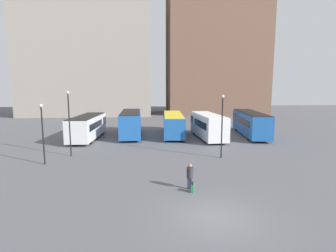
{
  "coord_description": "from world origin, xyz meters",
  "views": [
    {
      "loc": [
        -3.43,
        -12.0,
        6.38
      ],
      "look_at": [
        -0.88,
        17.38,
        2.07
      ],
      "focal_mm": 28.0,
      "sensor_mm": 36.0,
      "label": 1
    }
  ],
  "objects_px": {
    "bus_2": "(173,123)",
    "lamp_post_2": "(222,121)",
    "bus_0": "(88,126)",
    "bus_1": "(131,123)",
    "lamp_post_1": "(43,129)",
    "bus_4": "(250,123)",
    "lamp_post_0": "(69,119)",
    "suitcase": "(193,188)",
    "bus_3": "(208,125)",
    "traveler": "(190,174)"
  },
  "relations": [
    {
      "from": "bus_1",
      "to": "bus_3",
      "type": "distance_m",
      "value": 10.19
    },
    {
      "from": "traveler",
      "to": "lamp_post_1",
      "type": "xyz_separation_m",
      "value": [
        -11.24,
        6.46,
        2.04
      ]
    },
    {
      "from": "bus_2",
      "to": "lamp_post_2",
      "type": "bearing_deg",
      "value": -161.5
    },
    {
      "from": "bus_1",
      "to": "traveler",
      "type": "relative_size",
      "value": 6.02
    },
    {
      "from": "bus_2",
      "to": "bus_3",
      "type": "bearing_deg",
      "value": -118.76
    },
    {
      "from": "lamp_post_1",
      "to": "bus_0",
      "type": "bearing_deg",
      "value": 83.43
    },
    {
      "from": "bus_1",
      "to": "bus_4",
      "type": "xyz_separation_m",
      "value": [
        16.05,
        -1.11,
        -0.04
      ]
    },
    {
      "from": "bus_0",
      "to": "lamp_post_0",
      "type": "height_order",
      "value": "lamp_post_0"
    },
    {
      "from": "bus_4",
      "to": "suitcase",
      "type": "distance_m",
      "value": 21.91
    },
    {
      "from": "bus_0",
      "to": "lamp_post_2",
      "type": "relative_size",
      "value": 1.65
    },
    {
      "from": "traveler",
      "to": "bus_0",
      "type": "bearing_deg",
      "value": 49.04
    },
    {
      "from": "bus_0",
      "to": "bus_2",
      "type": "height_order",
      "value": "bus_0"
    },
    {
      "from": "bus_2",
      "to": "lamp_post_1",
      "type": "bearing_deg",
      "value": 140.51
    },
    {
      "from": "bus_1",
      "to": "lamp_post_0",
      "type": "bearing_deg",
      "value": 152.33
    },
    {
      "from": "bus_4",
      "to": "bus_2",
      "type": "bearing_deg",
      "value": 91.36
    },
    {
      "from": "bus_0",
      "to": "lamp_post_2",
      "type": "distance_m",
      "value": 17.51
    },
    {
      "from": "lamp_post_1",
      "to": "lamp_post_2",
      "type": "bearing_deg",
      "value": 2.91
    },
    {
      "from": "bus_4",
      "to": "bus_1",
      "type": "bearing_deg",
      "value": 93.78
    },
    {
      "from": "bus_1",
      "to": "bus_2",
      "type": "bearing_deg",
      "value": -90.68
    },
    {
      "from": "bus_0",
      "to": "lamp_post_0",
      "type": "distance_m",
      "value": 8.57
    },
    {
      "from": "bus_3",
      "to": "traveler",
      "type": "distance_m",
      "value": 17.5
    },
    {
      "from": "bus_3",
      "to": "traveler",
      "type": "height_order",
      "value": "bus_3"
    },
    {
      "from": "bus_3",
      "to": "lamp_post_0",
      "type": "relative_size",
      "value": 1.5
    },
    {
      "from": "bus_1",
      "to": "bus_4",
      "type": "distance_m",
      "value": 16.09
    },
    {
      "from": "bus_1",
      "to": "bus_3",
      "type": "height_order",
      "value": "bus_1"
    },
    {
      "from": "suitcase",
      "to": "bus_4",
      "type": "bearing_deg",
      "value": -11.72
    },
    {
      "from": "bus_4",
      "to": "lamp_post_0",
      "type": "relative_size",
      "value": 1.88
    },
    {
      "from": "bus_1",
      "to": "lamp_post_1",
      "type": "relative_size",
      "value": 1.98
    },
    {
      "from": "lamp_post_0",
      "to": "bus_4",
      "type": "bearing_deg",
      "value": 23.35
    },
    {
      "from": "bus_0",
      "to": "bus_4",
      "type": "relative_size",
      "value": 0.83
    },
    {
      "from": "traveler",
      "to": "suitcase",
      "type": "relative_size",
      "value": 2.28
    },
    {
      "from": "bus_0",
      "to": "bus_3",
      "type": "distance_m",
      "value": 15.14
    },
    {
      "from": "suitcase",
      "to": "lamp_post_0",
      "type": "height_order",
      "value": "lamp_post_0"
    },
    {
      "from": "bus_1",
      "to": "traveler",
      "type": "height_order",
      "value": "bus_1"
    },
    {
      "from": "bus_1",
      "to": "lamp_post_1",
      "type": "xyz_separation_m",
      "value": [
        -6.54,
        -12.88,
        1.26
      ]
    },
    {
      "from": "traveler",
      "to": "suitcase",
      "type": "xyz_separation_m",
      "value": [
        0.09,
        -0.51,
        -0.73
      ]
    },
    {
      "from": "suitcase",
      "to": "lamp_post_1",
      "type": "bearing_deg",
      "value": 77.69
    },
    {
      "from": "bus_1",
      "to": "lamp_post_2",
      "type": "xyz_separation_m",
      "value": [
        8.85,
        -12.09,
        1.62
      ]
    },
    {
      "from": "bus_4",
      "to": "traveler",
      "type": "bearing_deg",
      "value": 155.81
    },
    {
      "from": "bus_0",
      "to": "bus_4",
      "type": "xyz_separation_m",
      "value": [
        21.32,
        0.78,
        0.12
      ]
    },
    {
      "from": "bus_0",
      "to": "bus_3",
      "type": "relative_size",
      "value": 1.04
    },
    {
      "from": "bus_1",
      "to": "bus_3",
      "type": "relative_size",
      "value": 1.1
    },
    {
      "from": "bus_1",
      "to": "lamp_post_1",
      "type": "height_order",
      "value": "lamp_post_1"
    },
    {
      "from": "bus_0",
      "to": "lamp_post_1",
      "type": "height_order",
      "value": "lamp_post_1"
    },
    {
      "from": "bus_0",
      "to": "bus_1",
      "type": "distance_m",
      "value": 5.6
    },
    {
      "from": "bus_2",
      "to": "traveler",
      "type": "height_order",
      "value": "bus_2"
    },
    {
      "from": "traveler",
      "to": "suitcase",
      "type": "height_order",
      "value": "traveler"
    },
    {
      "from": "bus_3",
      "to": "traveler",
      "type": "bearing_deg",
      "value": 160.31
    },
    {
      "from": "bus_0",
      "to": "suitcase",
      "type": "xyz_separation_m",
      "value": [
        10.06,
        -17.95,
        -1.34
      ]
    },
    {
      "from": "lamp_post_1",
      "to": "lamp_post_0",
      "type": "bearing_deg",
      "value": 61.49
    }
  ]
}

